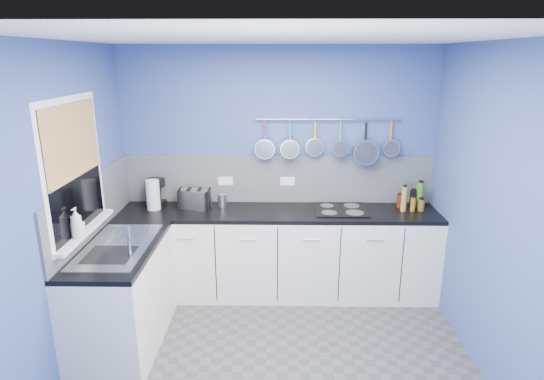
{
  "coord_description": "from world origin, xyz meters",
  "views": [
    {
      "loc": [
        0.01,
        -3.05,
        2.38
      ],
      "look_at": [
        -0.05,
        0.75,
        1.25
      ],
      "focal_mm": 29.69,
      "sensor_mm": 36.0,
      "label": 1
    }
  ],
  "objects_px": {
    "soap_bottle_b": "(78,226)",
    "paper_towel": "(153,195)",
    "toaster": "(195,199)",
    "hob": "(341,210)",
    "soap_bottle_a": "(76,223)",
    "coffee_maker": "(155,193)",
    "canister": "(222,200)"
  },
  "relations": [
    {
      "from": "soap_bottle_b",
      "to": "paper_towel",
      "type": "xyz_separation_m",
      "value": [
        0.28,
        1.09,
        -0.09
      ]
    },
    {
      "from": "toaster",
      "to": "hob",
      "type": "distance_m",
      "value": 1.48
    },
    {
      "from": "coffee_maker",
      "to": "toaster",
      "type": "xyz_separation_m",
      "value": [
        0.41,
        -0.04,
        -0.05
      ]
    },
    {
      "from": "soap_bottle_b",
      "to": "hob",
      "type": "xyz_separation_m",
      "value": [
        2.16,
        1.09,
        -0.23
      ]
    },
    {
      "from": "coffee_maker",
      "to": "canister",
      "type": "bearing_deg",
      "value": 10.61
    },
    {
      "from": "soap_bottle_a",
      "to": "soap_bottle_b",
      "type": "distance_m",
      "value": 0.04
    },
    {
      "from": "soap_bottle_b",
      "to": "canister",
      "type": "bearing_deg",
      "value": 51.39
    },
    {
      "from": "coffee_maker",
      "to": "hob",
      "type": "relative_size",
      "value": 0.55
    },
    {
      "from": "soap_bottle_a",
      "to": "toaster",
      "type": "bearing_deg",
      "value": 59.28
    },
    {
      "from": "coffee_maker",
      "to": "toaster",
      "type": "bearing_deg",
      "value": 3.64
    },
    {
      "from": "paper_towel",
      "to": "coffee_maker",
      "type": "xyz_separation_m",
      "value": [
        -0.0,
        0.09,
        -0.01
      ]
    },
    {
      "from": "toaster",
      "to": "coffee_maker",
      "type": "bearing_deg",
      "value": -166.93
    },
    {
      "from": "paper_towel",
      "to": "soap_bottle_b",
      "type": "bearing_deg",
      "value": -104.26
    },
    {
      "from": "toaster",
      "to": "hob",
      "type": "relative_size",
      "value": 0.58
    },
    {
      "from": "paper_towel",
      "to": "toaster",
      "type": "bearing_deg",
      "value": 6.84
    },
    {
      "from": "soap_bottle_b",
      "to": "paper_towel",
      "type": "bearing_deg",
      "value": 75.74
    },
    {
      "from": "soap_bottle_b",
      "to": "paper_towel",
      "type": "height_order",
      "value": "soap_bottle_b"
    },
    {
      "from": "toaster",
      "to": "soap_bottle_a",
      "type": "bearing_deg",
      "value": -102.04
    },
    {
      "from": "soap_bottle_a",
      "to": "paper_towel",
      "type": "relative_size",
      "value": 0.79
    },
    {
      "from": "toaster",
      "to": "canister",
      "type": "xyz_separation_m",
      "value": [
        0.27,
        0.06,
        -0.03
      ]
    },
    {
      "from": "coffee_maker",
      "to": "canister",
      "type": "xyz_separation_m",
      "value": [
        0.68,
        0.02,
        -0.08
      ]
    },
    {
      "from": "paper_towel",
      "to": "toaster",
      "type": "height_order",
      "value": "paper_towel"
    },
    {
      "from": "soap_bottle_b",
      "to": "canister",
      "type": "distance_m",
      "value": 1.55
    },
    {
      "from": "toaster",
      "to": "canister",
      "type": "distance_m",
      "value": 0.28
    },
    {
      "from": "soap_bottle_b",
      "to": "canister",
      "type": "height_order",
      "value": "soap_bottle_b"
    },
    {
      "from": "coffee_maker",
      "to": "toaster",
      "type": "distance_m",
      "value": 0.42
    },
    {
      "from": "canister",
      "to": "paper_towel",
      "type": "bearing_deg",
      "value": -171.18
    },
    {
      "from": "soap_bottle_b",
      "to": "canister",
      "type": "xyz_separation_m",
      "value": [
        0.96,
        1.2,
        -0.17
      ]
    },
    {
      "from": "coffee_maker",
      "to": "hob",
      "type": "distance_m",
      "value": 1.89
    },
    {
      "from": "canister",
      "to": "hob",
      "type": "height_order",
      "value": "canister"
    },
    {
      "from": "canister",
      "to": "toaster",
      "type": "bearing_deg",
      "value": -168.25
    },
    {
      "from": "soap_bottle_a",
      "to": "soap_bottle_b",
      "type": "bearing_deg",
      "value": 90.0
    }
  ]
}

